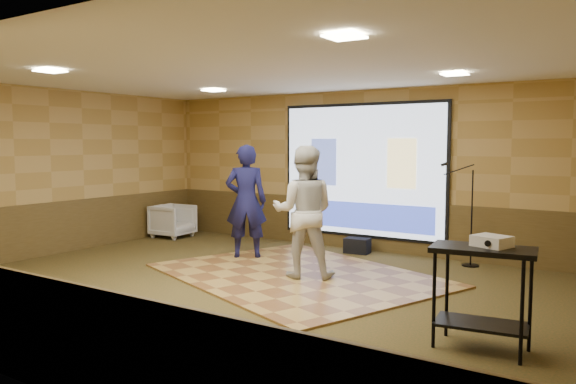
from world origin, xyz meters
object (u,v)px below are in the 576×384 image
Objects in this scene: player_left at (246,201)px; mic_stand at (468,236)px; projector_screen at (362,172)px; projector at (492,241)px; dance_floor at (297,275)px; duffel_bag at (357,246)px; banquet_chair at (173,221)px; av_table at (482,277)px; player_right at (304,212)px.

player_left is 1.15× the size of mic_stand.
projector is at bearing -50.16° from projector_screen.
duffel_bag is (-0.03, 2.12, 0.12)m from dance_floor.
projector_screen is 2.31m from player_left.
mic_stand is 6.11m from banquet_chair.
projector is 3.91m from mic_stand.
projector reaches higher than av_table.
player_left is at bearing 175.06° from projector.
mic_stand is 2.01m from duffel_bag.
player_left is 1.93× the size of av_table.
player_left is (-1.44, 0.63, 0.99)m from dance_floor.
dance_floor is 2.11× the size of player_right.
projector is at bearing 49.72° from av_table.
player_left is at bearing -125.80° from projector_screen.
projector_screen is at bearing 149.66° from projector.
duffel_bag is at bearing -110.94° from player_right.
projector_screen is 4.26m from banquet_chair.
av_table is at bearing 120.01° from player_left.
projector_screen is at bearing -109.51° from player_right.
player_left is 2.91m from banquet_chair.
banquet_chair is (-4.00, -0.92, -1.12)m from projector_screen.
projector_screen is at bearing 92.88° from dance_floor.
duffel_bag is at bearing 151.40° from projector.
banquet_chair is at bearing -46.56° from player_right.
mic_stand is at bearing 128.44° from projector.
projector_screen is 5.24m from av_table.
projector_screen reaches higher than banquet_chair.
dance_floor is at bearing 174.45° from projector.
banquet_chair reaches higher than dance_floor.
dance_floor is at bearing -112.34° from mic_stand.
player_right is 4.38× the size of duffel_bag.
duffel_bag is at bearing -159.00° from mic_stand.
av_table is (2.96, -1.51, -0.29)m from player_right.
mic_stand is (1.95, 2.16, 0.48)m from dance_floor.
banquet_chair reaches higher than duffel_bag.
player_right is (1.61, -0.70, -0.01)m from player_left.
dance_floor is (0.12, -2.46, -1.46)m from projector_screen.
player_left is at bearing 156.60° from dance_floor.
banquet_chair is (-7.31, 3.05, -0.72)m from projector.
av_table is 3.13× the size of projector.
duffel_bag is at bearing -167.72° from player_left.
av_table is 2.28× the size of duffel_bag.
dance_floor is 3.58m from av_table.
player_right reaches higher than banquet_chair.
projector_screen reaches higher than mic_stand.
player_right is 2.90m from mic_stand.
player_right is at bearing -83.52° from projector_screen.
player_left reaches higher than banquet_chair.
mic_stand is at bearing 170.05° from player_left.
projector_screen is at bearing -81.18° from banquet_chair.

